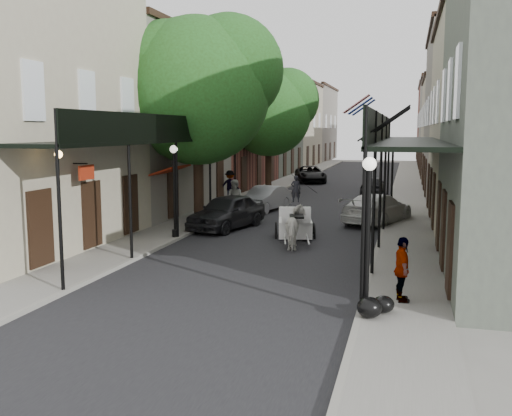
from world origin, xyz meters
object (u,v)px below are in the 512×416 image
Objects in this scene: car_left_near at (227,212)px; pedestrian_sidewalk_left at (230,185)px; carriage at (295,212)px; tree_near at (206,85)px; car_left_mid at (265,199)px; lamppost_right_near at (368,234)px; pedestrian_walking at (236,199)px; car_right_far at (372,185)px; pedestrian_sidewalk_right at (402,270)px; lamppost_right_far at (392,172)px; horse at (297,227)px; lamppost_left at (175,190)px; tree_far at (274,110)px; car_left_far at (310,174)px; car_right_near at (377,208)px.

pedestrian_sidewalk_left is at bearing 120.84° from car_left_near.
carriage is 3.43m from car_left_near.
tree_near is 2.35× the size of car_left_mid.
tree_near is 9.75m from pedestrian_sidewalk_left.
car_left_near is at bearing 122.32° from lamppost_right_near.
pedestrian_walking reaches higher than car_right_far.
lamppost_right_far is at bearing -8.72° from pedestrian_sidewalk_right.
horse is 5.08m from car_left_near.
pedestrian_walking is 1.06× the size of pedestrian_sidewalk_left.
lamppost_right_far is 0.81× the size of car_left_near.
car_left_near is at bearing 67.55° from lamppost_left.
car_left_near is at bearing -78.65° from pedestrian_walking.
lamppost_left is at bearing -98.30° from car_left_near.
car_left_mid is at bearing 80.61° from lamppost_left.
horse is at bearing 111.69° from pedestrian_sidewalk_left.
tree_far is 26.97m from pedestrian_sidewalk_right.
car_left_mid is (-6.70, 17.07, -1.37)m from lamppost_right_near.
pedestrian_sidewalk_right is at bearing 96.23° from car_right_far.
tree_near is at bearing -89.81° from tree_far.
carriage is (-3.67, 10.07, -1.02)m from lamppost_right_near.
lamppost_left is at bearing -94.95° from pedestrian_walking.
pedestrian_sidewalk_right is 0.33× the size of car_left_far.
lamppost_left is at bearing 90.96° from pedestrian_sidewalk_left.
lamppost_left reaches higher than car_left_far.
horse is at bearing -3.82° from lamppost_left.
pedestrian_sidewalk_right is 13.11m from car_right_near.
car_right_near is at bearing -124.07° from horse.
horse is (5.17, -4.52, -5.70)m from tree_near.
pedestrian_walking is at bearing -142.28° from lamppost_right_far.
lamppost_left is 5.24m from horse.
car_right_near is at bearing 40.81° from carriage.
car_left_mid is (-3.57, 9.41, -0.12)m from horse.
lamppost_right_far is 2.01× the size of pedestrian_sidewalk_left.
pedestrian_walking is at bearing -68.55° from horse.
tree_far is at bearing -36.80° from car_right_near.
car_left_far is (1.16, 22.41, -5.79)m from tree_near.
tree_far is at bearing 109.37° from car_left_near.
pedestrian_walking is 14.22m from car_right_far.
tree_near is at bearing 66.60° from car_right_far.
lamppost_right_far reaches higher than car_right_near.
horse is 1.13× the size of pedestrian_sidewalk_right.
lamppost_right_far is 2.23× the size of pedestrian_sidewalk_right.
carriage reaches higher than pedestrian_sidewalk_left.
car_left_far is at bearing -106.13° from pedestrian_sidewalk_left.
pedestrian_sidewalk_right is 0.45× the size of car_right_far.
horse is 7.49m from pedestrian_sidewalk_right.
tree_near is 14.02m from tree_far.
pedestrian_sidewalk_left is (-6.03, 10.07, 0.01)m from carriage.
lamppost_right_far is at bearing 103.14° from car_right_far.
lamppost_right_near is 11.46m from lamppost_left.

